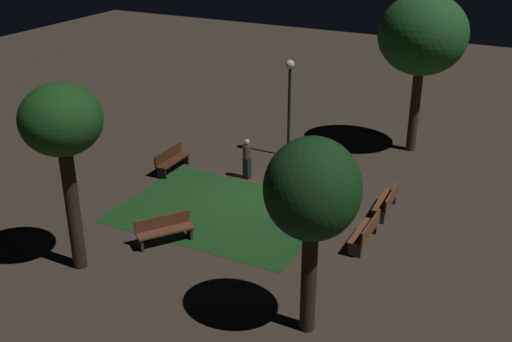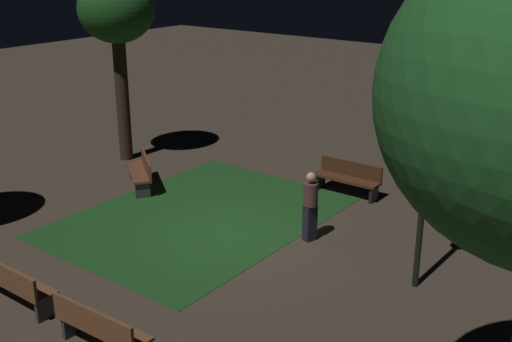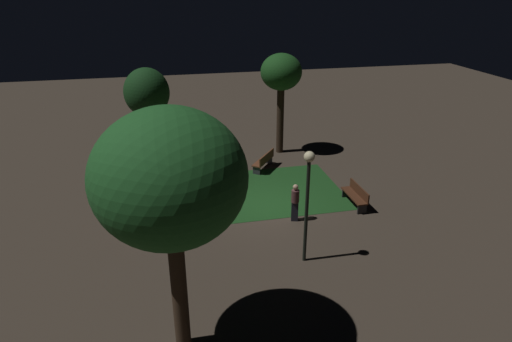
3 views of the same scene
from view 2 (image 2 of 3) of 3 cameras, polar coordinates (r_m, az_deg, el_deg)
name	(u,v)px [view 2 (image 2 of 3)]	position (r m, az deg, el deg)	size (l,w,h in m)	color
ground_plane	(231,235)	(14.61, -2.29, -5.74)	(60.00, 60.00, 0.00)	#3D3328
grass_lawn	(200,216)	(15.61, -5.01, -4.08)	(5.16, 6.90, 0.01)	#194219
bench_lawn_edge	(14,283)	(12.46, -20.94, -9.36)	(1.80, 0.48, 0.88)	brown
bench_near_trees	(100,327)	(10.72, -13.86, -13.49)	(1.81, 0.54, 0.88)	brown
bench_back_row	(142,171)	(17.54, -10.24, 0.03)	(1.73, 1.46, 0.88)	brown
bench_front_right	(348,177)	(16.95, 8.29, -0.55)	(1.80, 0.49, 0.88)	#422314
tree_near_wall	(117,15)	(19.32, -12.42, 13.57)	(2.22, 2.22, 5.53)	#2D2116
lamp_post_path_center	(428,148)	(11.82, 15.17, 2.04)	(0.36, 0.36, 4.08)	black
pedestrian	(310,205)	(14.07, 4.91, -3.05)	(0.32, 0.33, 1.61)	black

